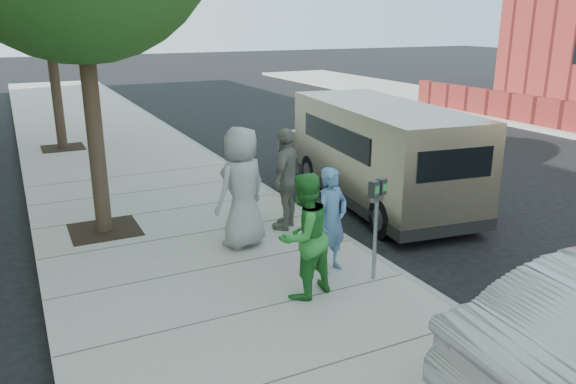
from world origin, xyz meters
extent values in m
plane|color=black|center=(0.00, 0.00, 0.00)|extent=(120.00, 120.00, 0.00)
cube|color=gray|center=(-1.00, 0.00, 0.07)|extent=(5.00, 60.00, 0.15)
cube|color=gray|center=(1.44, 0.00, 0.07)|extent=(0.12, 60.00, 0.16)
cube|color=black|center=(-2.30, 2.40, 0.15)|extent=(1.20, 1.20, 0.01)
cylinder|color=#38281E|center=(-2.30, 2.40, 2.13)|extent=(0.28, 0.28, 3.96)
cube|color=black|center=(-2.30, 10.00, 0.15)|extent=(1.20, 1.20, 0.01)
cylinder|color=#38281E|center=(-2.30, 10.00, 1.91)|extent=(0.28, 0.28, 3.52)
cylinder|color=gray|center=(0.92, -1.41, 0.75)|extent=(0.06, 0.06, 1.20)
cube|color=gray|center=(0.92, -1.41, 1.39)|extent=(0.24, 0.14, 0.09)
cube|color=#2D2D30|center=(0.84, -1.44, 1.54)|extent=(0.16, 0.14, 0.24)
cube|color=#2D2D30|center=(1.01, -1.38, 1.54)|extent=(0.16, 0.14, 0.24)
cube|color=tan|center=(3.30, 1.86, 1.16)|extent=(2.58, 5.42, 1.92)
cube|color=tan|center=(3.66, 4.69, 0.68)|extent=(1.83, 0.75, 0.82)
cube|color=black|center=(2.97, -0.74, 1.50)|extent=(1.44, 0.20, 0.53)
cylinder|color=black|center=(2.67, 3.68, 0.37)|extent=(0.34, 0.76, 0.73)
cylinder|color=black|center=(4.36, 3.46, 0.37)|extent=(0.34, 0.76, 0.73)
cylinder|color=black|center=(2.23, 0.16, 0.37)|extent=(0.34, 0.76, 0.73)
cylinder|color=black|center=(3.91, -0.06, 0.37)|extent=(0.34, 0.76, 0.73)
imported|color=#4E76A7|center=(0.51, -0.88, 0.95)|extent=(0.67, 0.54, 1.60)
imported|color=#2A8231|center=(-0.24, -1.41, 1.02)|extent=(1.00, 0.88, 1.74)
imported|color=gray|center=(-0.31, 0.63, 1.16)|extent=(1.16, 0.97, 2.02)
imported|color=slate|center=(0.72, 1.07, 1.07)|extent=(1.10, 1.07, 1.85)
camera|label=1|loc=(-3.54, -7.60, 3.79)|focal=35.00mm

